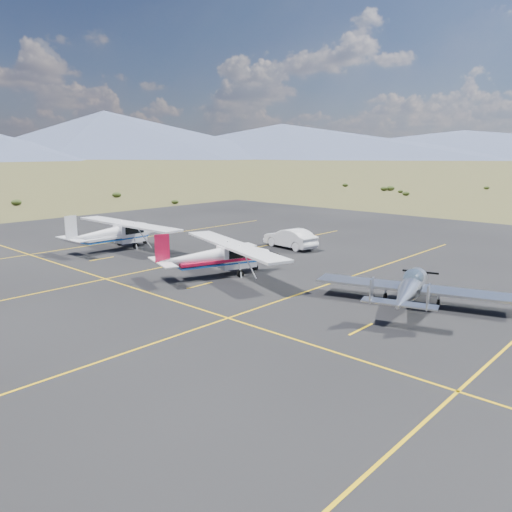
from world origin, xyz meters
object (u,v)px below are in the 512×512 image
aircraft_low_wing (411,287)px  sedan (290,238)px  aircraft_cessna (217,255)px  aircraft_plain (115,233)px

aircraft_low_wing → sedan: size_ratio=2.07×
aircraft_low_wing → sedan: aircraft_low_wing is taller
aircraft_low_wing → aircraft_cessna: size_ratio=0.87×
sedan → aircraft_plain: bearing=-38.1°
aircraft_cessna → aircraft_plain: (0.40, 12.53, 0.05)m
aircraft_low_wing → sedan: (8.23, 14.48, -0.24)m
aircraft_low_wing → aircraft_plain: 24.68m
aircraft_plain → sedan: 14.27m
aircraft_plain → sedan: aircraft_plain is taller
aircraft_low_wing → aircraft_cessna: 12.29m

